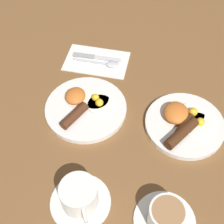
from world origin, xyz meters
The scene contains 8 objects.
ground_plane centered at (0.00, 0.00, 0.00)m, with size 3.00×3.00×0.00m, color brown.
breakfast_plate_near centered at (0.00, 0.00, 0.01)m, with size 0.24×0.24×0.04m.
breakfast_plate_far centered at (0.03, 0.28, 0.02)m, with size 0.22×0.22×0.05m.
teacup_near centered at (0.28, 0.03, 0.03)m, with size 0.14×0.14×0.08m.
teacup_far centered at (0.30, 0.22, 0.03)m, with size 0.14×0.14×0.07m.
napkin centered at (-0.21, 0.01, 0.00)m, with size 0.13×0.21×0.01m, color white.
knife centered at (-0.22, 0.00, 0.01)m, with size 0.03×0.16×0.01m.
spoon centered at (-0.19, 0.04, 0.01)m, with size 0.04×0.15×0.01m.
Camera 1 is at (0.55, 0.13, 0.72)m, focal length 50.00 mm.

